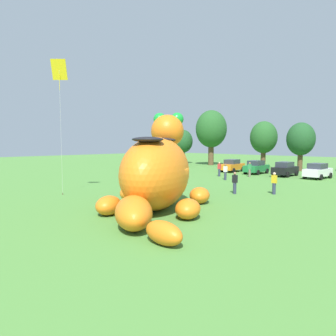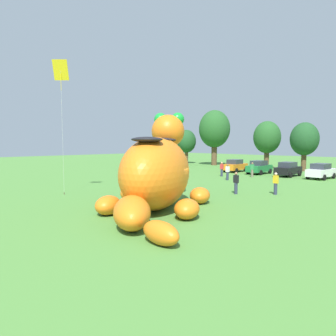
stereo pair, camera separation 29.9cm
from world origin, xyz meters
The scene contains 16 objects.
ground_plane centered at (0.00, 0.00, 0.00)m, with size 160.00×160.00×0.00m, color #4C8438.
giant_inflatable_creature centered at (-0.80, -0.35, 2.23)m, with size 10.19×9.89×6.11m.
car_orange centered at (-10.27, 23.04, 0.86)m, with size 2.15×4.21×1.72m.
car_green centered at (-6.57, 22.83, 0.86)m, with size 2.01×4.14×1.72m.
car_black centered at (-2.75, 22.69, 0.86)m, with size 1.95×4.11×1.72m.
car_white centered at (0.90, 22.78, 0.86)m, with size 2.16×4.21×1.72m.
tree_far_left centered at (-26.35, 31.05, 4.24)m, with size 3.65×3.65×6.48m.
tree_left centered at (-19.94, 31.29, 6.38)m, with size 5.50×5.50×9.76m.
tree_mid_left centered at (-9.92, 31.28, 4.79)m, with size 4.13×4.13×7.33m.
tree_centre_left centered at (-4.09, 30.83, 4.48)m, with size 3.86×3.86×6.84m.
spectator_near_inflatable centered at (2.03, 9.48, 0.85)m, with size 0.38×0.26×1.71m.
spectator_mid_field centered at (-5.74, 14.50, 0.85)m, with size 0.38×0.26×1.71m.
spectator_by_cars centered at (-5.41, 19.08, 0.85)m, with size 0.38×0.26×1.71m.
spectator_wandering centered at (-8.30, 17.08, 0.85)m, with size 0.38×0.26×1.71m.
spectator_far_side centered at (-0.26, 7.55, 0.85)m, with size 0.38×0.26×1.71m.
tethered_flying_kite centered at (-9.52, -2.02, 9.23)m, with size 1.13×1.13×10.13m.
Camera 1 is at (12.29, -12.80, 3.97)m, focal length 32.29 mm.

